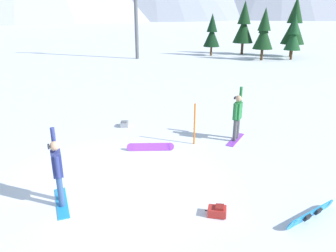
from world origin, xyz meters
name	(u,v)px	position (x,y,z in m)	size (l,w,h in m)	color
ground_plane	(114,182)	(0.00, 0.00, 0.00)	(800.00, 800.00, 0.00)	white
snowboarder_foreground	(58,171)	(-1.11, -1.15, 0.95)	(0.91, 1.47, 2.02)	#1E8CD8
snowboarder_midground	(237,116)	(3.94, 3.60, 0.98)	(0.85, 1.45, 2.05)	#993FD8
loose_snowboard_near_left	(311,214)	(5.15, -1.36, 0.15)	(1.47, 1.20, 0.29)	#1E8CD8
loose_snowboard_far_spare	(150,147)	(0.77, 2.37, 0.14)	(1.70, 0.32, 0.27)	#993FD8
backpack_grey	(124,124)	(-0.67, 4.78, 0.11)	(0.37, 0.54, 0.26)	gray
backpack_red	(217,211)	(2.91, -1.38, 0.13)	(0.55, 0.38, 0.29)	red
trail_marker_pole	(195,124)	(2.33, 3.08, 0.79)	(0.06, 0.06, 1.58)	orange
pine_tree_broad	(263,34)	(9.83, 29.16, 2.25)	(1.69, 1.69, 4.13)	#472D19
pine_tree_leaning	(264,32)	(9.03, 25.09, 2.73)	(1.95, 1.95, 5.01)	#472D19
pine_tree_slender	(244,25)	(7.71, 29.62, 3.14)	(2.23, 2.23, 5.75)	#472D19
pine_tree_tall	(294,25)	(12.67, 27.94, 3.31)	(2.44, 2.44, 6.07)	#472D19
pine_tree_young	(294,35)	(12.07, 25.65, 2.39)	(1.62, 1.62, 4.39)	#472D19
pine_tree_short	(212,33)	(4.16, 28.16, 2.42)	(1.77, 1.77, 4.43)	#472D19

